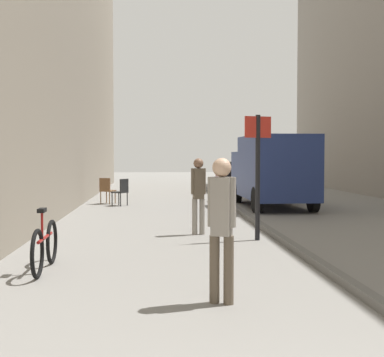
{
  "coord_description": "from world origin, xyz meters",
  "views": [
    {
      "loc": [
        -1.0,
        -1.87,
        1.78
      ],
      "look_at": [
        -0.08,
        11.32,
        1.18
      ],
      "focal_mm": 49.54,
      "sensor_mm": 36.0,
      "label": 1
    }
  ],
  "objects": [
    {
      "name": "street_sign_post",
      "position": [
        1.12,
        8.96,
        1.55
      ],
      "size": [
        0.58,
        0.21,
        2.6
      ],
      "rotation": [
        0.0,
        0.0,
        3.44
      ],
      "color": "black",
      "rests_on": "ground_plane"
    },
    {
      "name": "pedestrian_main_foreground",
      "position": [
        -0.04,
        9.82,
        0.98
      ],
      "size": [
        0.33,
        0.22,
        1.7
      ],
      "rotation": [
        0.0,
        0.0,
        0.17
      ],
      "color": "gray",
      "rests_on": "ground_plane"
    },
    {
      "name": "bicycle_leaning",
      "position": [
        -2.69,
        6.31,
        0.38
      ],
      "size": [
        0.1,
        1.77,
        0.98
      ],
      "rotation": [
        0.0,
        0.0,
        -0.0
      ],
      "color": "black",
      "rests_on": "ground_plane"
    },
    {
      "name": "delivery_van",
      "position": [
        2.97,
        15.77,
        1.28
      ],
      "size": [
        2.05,
        5.03,
        2.4
      ],
      "rotation": [
        0.0,
        0.0,
        0.02
      ],
      "color": "navy",
      "rests_on": "ground_plane"
    },
    {
      "name": "kerb_strip",
      "position": [
        1.58,
        12.0,
        0.06
      ],
      "size": [
        0.16,
        40.0,
        0.12
      ],
      "primitive_type": "cube",
      "color": "#615F5B",
      "rests_on": "ground_plane"
    },
    {
      "name": "parked_car",
      "position": [
        2.94,
        23.33,
        0.71
      ],
      "size": [
        2.0,
        4.28,
        1.45
      ],
      "rotation": [
        0.0,
        0.0,
        -0.05
      ],
      "color": "maroon",
      "rests_on": "ground_plane"
    },
    {
      "name": "cafe_chair_near_window",
      "position": [
        -2.16,
        16.63,
        0.55
      ],
      "size": [
        0.61,
        0.61,
        0.94
      ],
      "rotation": [
        0.0,
        0.0,
        0.97
      ],
      "color": "black",
      "rests_on": "ground_plane"
    },
    {
      "name": "cafe_chair_by_doorway",
      "position": [
        -2.75,
        17.38,
        0.55
      ],
      "size": [
        0.6,
        0.6,
        0.94
      ],
      "rotation": [
        0.0,
        0.0,
        5.79
      ],
      "color": "brown",
      "rests_on": "ground_plane"
    },
    {
      "name": "ground_plane",
      "position": [
        0.0,
        12.0,
        0.0
      ],
      "size": [
        80.0,
        80.0,
        0.0
      ],
      "primitive_type": "plane",
      "color": "gray"
    },
    {
      "name": "pedestrian_mid_block",
      "position": [
        -0.21,
        4.34,
        1.01
      ],
      "size": [
        0.33,
        0.26,
        1.74
      ],
      "rotation": [
        0.0,
        0.0,
        -0.39
      ],
      "color": "brown",
      "rests_on": "ground_plane"
    }
  ]
}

